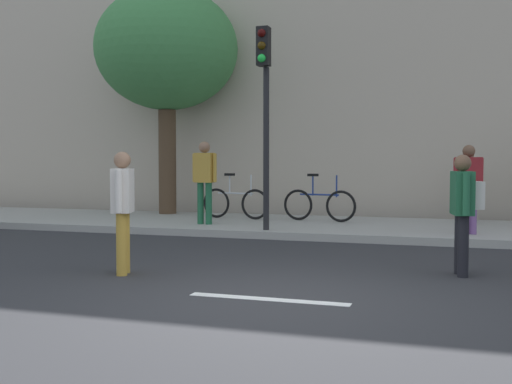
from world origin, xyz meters
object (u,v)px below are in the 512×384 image
object	(u,v)px
bicycle_leaning	(235,202)
traffic_light	(265,94)
pedestrian_in_light_jacket	(205,175)
bicycle_upright	(319,204)
pedestrian_tallest	(123,203)
pedestrian_in_red_top	(468,182)
street_tree	(167,51)
pedestrian_near_pole	(469,180)
pedestrian_in_dark_shirt	(464,203)

from	to	relation	value
bicycle_leaning	traffic_light	bearing A→B (deg)	-57.69
pedestrian_in_light_jacket	bicycle_upright	size ratio (longest dim) A/B	1.03
pedestrian_tallest	pedestrian_in_red_top	xyz separation A→B (m)	(4.43, 4.92, 0.19)
bicycle_upright	pedestrian_in_light_jacket	bearing A→B (deg)	-146.63
street_tree	bicycle_upright	xyz separation A→B (m)	(4.27, -0.86, -3.89)
traffic_light	pedestrian_near_pole	xyz separation A→B (m)	(3.87, 2.97, -1.73)
street_tree	bicycle_upright	world-z (taller)	street_tree
pedestrian_in_red_top	bicycle_upright	distance (m)	3.69
street_tree	bicycle_upright	bearing A→B (deg)	-11.45
pedestrian_tallest	bicycle_upright	world-z (taller)	pedestrian_tallest
street_tree	bicycle_leaning	bearing A→B (deg)	-21.10
pedestrian_near_pole	bicycle_leaning	xyz separation A→B (m)	(-5.31, -0.69, -0.57)
street_tree	pedestrian_in_light_jacket	bearing A→B (deg)	-48.80
traffic_light	pedestrian_near_pole	distance (m)	5.17
traffic_light	pedestrian_tallest	xyz separation A→B (m)	(-0.61, -4.38, -1.90)
pedestrian_near_pole	traffic_light	bearing A→B (deg)	-142.52
street_tree	pedestrian_tallest	world-z (taller)	street_tree
street_tree	pedestrian_tallest	distance (m)	8.82
pedestrian_in_light_jacket	bicycle_leaning	xyz separation A→B (m)	(0.18, 1.48, -0.67)
pedestrian_tallest	pedestrian_in_red_top	world-z (taller)	pedestrian_in_red_top
traffic_light	bicycle_leaning	xyz separation A→B (m)	(-1.44, 2.27, -2.30)
street_tree	pedestrian_near_pole	distance (m)	8.23
pedestrian_in_dark_shirt	pedestrian_tallest	bearing A→B (deg)	-163.28
pedestrian_in_red_top	pedestrian_near_pole	bearing A→B (deg)	88.74
pedestrian_near_pole	pedestrian_in_dark_shirt	bearing A→B (deg)	-91.66
street_tree	bicycle_upright	size ratio (longest dim) A/B	3.36
traffic_light	pedestrian_in_dark_shirt	bearing A→B (deg)	-39.88
bicycle_leaning	street_tree	bearing A→B (deg)	158.90
traffic_light	pedestrian_in_red_top	world-z (taller)	traffic_light
pedestrian_in_red_top	pedestrian_near_pole	distance (m)	2.43
pedestrian_tallest	pedestrian_in_light_jacket	distance (m)	5.28
street_tree	pedestrian_near_pole	bearing A→B (deg)	-1.25
traffic_light	pedestrian_tallest	size ratio (longest dim) A/B	2.43
pedestrian_near_pole	pedestrian_in_light_jacket	bearing A→B (deg)	-158.42
bicycle_leaning	bicycle_upright	distance (m)	2.05
pedestrian_in_red_top	pedestrian_in_dark_shirt	bearing A→B (deg)	-91.92
traffic_light	pedestrian_near_pole	bearing A→B (deg)	37.48
pedestrian_in_dark_shirt	pedestrian_in_light_jacket	size ratio (longest dim) A/B	0.88
pedestrian_in_red_top	bicycle_leaning	xyz separation A→B (m)	(-5.25, 1.73, -0.59)
pedestrian_tallest	pedestrian_near_pole	world-z (taller)	pedestrian_near_pole
traffic_light	pedestrian_in_light_jacket	distance (m)	2.43
pedestrian_in_dark_shirt	bicycle_upright	bearing A→B (deg)	119.93
pedestrian_in_dark_shirt	bicycle_leaning	distance (m)	7.43
traffic_light	pedestrian_in_red_top	xyz separation A→B (m)	(3.81, 0.54, -1.71)
pedestrian_in_light_jacket	pedestrian_near_pole	size ratio (longest dim) A/B	1.10
pedestrian_in_light_jacket	bicycle_leaning	distance (m)	1.63
pedestrian_tallest	pedestrian_in_red_top	distance (m)	6.62
pedestrian_near_pole	bicycle_leaning	distance (m)	5.38
pedestrian_in_dark_shirt	bicycle_leaning	bearing A→B (deg)	133.75
traffic_light	pedestrian_in_red_top	distance (m)	4.21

